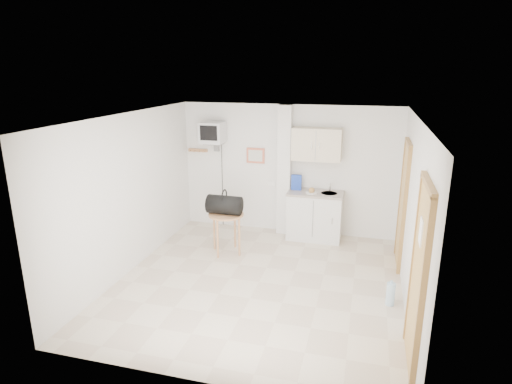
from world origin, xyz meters
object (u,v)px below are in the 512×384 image
(round_table, at_px, (226,219))
(duffel_bag, at_px, (224,205))
(crt_television, at_px, (213,133))
(water_bottle, at_px, (391,294))

(round_table, xyz_separation_m, duffel_bag, (-0.02, -0.01, 0.27))
(crt_television, xyz_separation_m, duffel_bag, (0.60, -1.12, -1.05))
(water_bottle, bearing_deg, crt_television, 146.99)
(round_table, xyz_separation_m, water_bottle, (2.74, -1.08, -0.46))
(crt_television, distance_m, water_bottle, 4.38)
(water_bottle, bearing_deg, round_table, 158.49)
(crt_television, relative_size, duffel_bag, 3.60)
(round_table, bearing_deg, crt_television, 119.47)
(duffel_bag, xyz_separation_m, water_bottle, (2.76, -1.07, -0.73))
(crt_television, distance_m, duffel_bag, 1.64)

